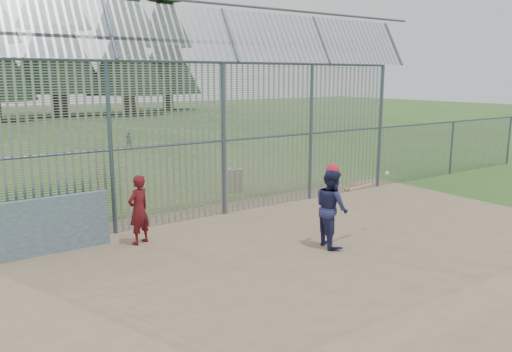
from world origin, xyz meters
TOP-DOWN VIEW (x-y plane):
  - ground at (0.00, 0.00)m, footprint 120.00×120.00m
  - dirt_infield at (0.00, -0.50)m, footprint 14.00×10.00m
  - dugout_wall at (-4.60, 2.90)m, footprint 2.50×0.12m
  - batter at (0.57, -0.04)m, footprint 0.84×0.97m
  - onlooker at (-2.80, 2.45)m, footprint 0.66×0.56m
  - bg_kid_seated at (2.28, 16.69)m, footprint 0.60×0.41m
  - batting_gear at (0.73, -0.07)m, footprint 1.92×0.38m
  - trash_can at (1.68, 5.64)m, footprint 0.56×0.56m
  - backstop_fence at (1.81, 3.43)m, footprint 20.09×0.81m

SIDE VIEW (x-z plane):
  - ground at x=0.00m, z-range 0.00..0.00m
  - dirt_infield at x=0.00m, z-range 0.00..0.02m
  - trash_can at x=1.68m, z-range -0.03..0.79m
  - bg_kid_seated at x=2.28m, z-range 0.00..0.95m
  - dugout_wall at x=-4.60m, z-range 0.02..1.22m
  - onlooker at x=-2.80m, z-range 0.02..1.56m
  - batter at x=0.57m, z-range 0.02..1.72m
  - batting_gear at x=0.73m, z-range 1.31..1.93m
  - backstop_fence at x=1.81m, z-range -0.29..5.01m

